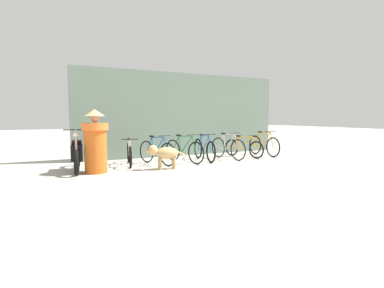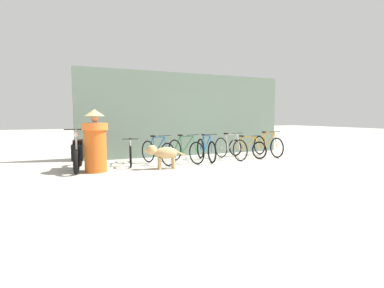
{
  "view_description": "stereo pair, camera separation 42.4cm",
  "coord_description": "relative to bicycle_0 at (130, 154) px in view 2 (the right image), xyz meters",
  "views": [
    {
      "loc": [
        -4.83,
        -6.44,
        1.45
      ],
      "look_at": [
        -0.92,
        1.14,
        0.65
      ],
      "focal_mm": 28.0,
      "sensor_mm": 36.0,
      "label": 1
    },
    {
      "loc": [
        -4.45,
        -6.63,
        1.45
      ],
      "look_at": [
        -0.92,
        1.14,
        0.65
      ],
      "focal_mm": 28.0,
      "sensor_mm": 36.0,
      "label": 2
    }
  ],
  "objects": [
    {
      "name": "bicycle_2",
      "position": [
        1.67,
        -0.24,
        0.04
      ],
      "size": [
        0.6,
        1.71,
        0.89
      ],
      "rotation": [
        0.0,
        0.0,
        -1.29
      ],
      "color": "black",
      "rests_on": "ground"
    },
    {
      "name": "bicycle_6",
      "position": [
        4.98,
        -0.13,
        0.04
      ],
      "size": [
        0.46,
        1.7,
        0.92
      ],
      "rotation": [
        0.0,
        0.0,
        -1.58
      ],
      "color": "black",
      "rests_on": "ground"
    },
    {
      "name": "stray_dog",
      "position": [
        0.64,
        -1.12,
        0.11
      ],
      "size": [
        1.13,
        0.45,
        0.67
      ],
      "rotation": [
        0.0,
        0.0,
        2.96
      ],
      "color": "tan",
      "rests_on": "ground"
    },
    {
      "name": "motorcycle",
      "position": [
        -1.48,
        -0.29,
        0.11
      ],
      "size": [
        0.58,
        1.88,
        1.12
      ],
      "rotation": [
        0.0,
        0.0,
        -1.71
      ],
      "color": "black",
      "rests_on": "ground"
    },
    {
      "name": "person_in_robes",
      "position": [
        -1.08,
        -0.78,
        0.47
      ],
      "size": [
        0.9,
        0.9,
        1.62
      ],
      "rotation": [
        0.0,
        0.0,
        2.58
      ],
      "color": "orange",
      "rests_on": "ground"
    },
    {
      "name": "ground_plane",
      "position": [
        2.46,
        -2.19,
        -0.33
      ],
      "size": [
        60.0,
        60.0,
        0.0
      ],
      "primitive_type": "plane",
      "color": "#B7B2A5"
    },
    {
      "name": "bicycle_1",
      "position": [
        0.77,
        -0.22,
        0.04
      ],
      "size": [
        0.62,
        1.6,
        0.89
      ],
      "rotation": [
        0.0,
        0.0,
        -1.24
      ],
      "color": "black",
      "rests_on": "ground"
    },
    {
      "name": "bicycle_3",
      "position": [
        2.43,
        -0.19,
        0.03
      ],
      "size": [
        0.46,
        1.77,
        0.89
      ],
      "rotation": [
        0.0,
        0.0,
        -1.69
      ],
      "color": "black",
      "rests_on": "ground"
    },
    {
      "name": "bicycle_0",
      "position": [
        0.0,
        0.0,
        0.0
      ],
      "size": [
        0.5,
        1.63,
        0.81
      ],
      "rotation": [
        0.0,
        0.0,
        -1.78
      ],
      "color": "black",
      "rests_on": "ground"
    },
    {
      "name": "bicycle_4",
      "position": [
        3.31,
        -0.26,
        0.05
      ],
      "size": [
        0.46,
        1.68,
        0.91
      ],
      "rotation": [
        0.0,
        0.0,
        -1.43
      ],
      "color": "black",
      "rests_on": "ground"
    },
    {
      "name": "shop_wall_back",
      "position": [
        2.46,
        1.34,
        1.17
      ],
      "size": [
        7.88,
        0.2,
        3.0
      ],
      "color": "slate",
      "rests_on": "ground"
    },
    {
      "name": "bicycle_5",
      "position": [
        4.07,
        -0.13,
        -0.01
      ],
      "size": [
        0.57,
        1.64,
        0.79
      ],
      "rotation": [
        0.0,
        0.0,
        -1.3
      ],
      "color": "black",
      "rests_on": "ground"
    }
  ]
}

